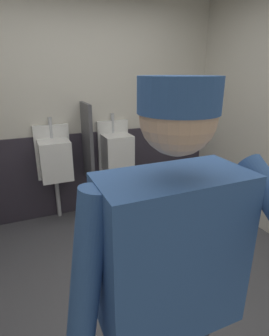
# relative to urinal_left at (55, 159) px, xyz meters

# --- Properties ---
(ground_plane) EXTENTS (4.17, 3.97, 0.04)m
(ground_plane) POSITION_rel_urinal_left_xyz_m (0.32, -1.53, -0.80)
(ground_plane) COLOR #4C4C51
(wall_back) EXTENTS (4.17, 0.12, 2.68)m
(wall_back) POSITION_rel_urinal_left_xyz_m (0.32, 0.22, 0.56)
(wall_back) COLOR beige
(wall_back) RESTS_ON ground_plane
(wainscot_band_back) EXTENTS (3.57, 0.03, 1.02)m
(wainscot_band_back) POSITION_rel_urinal_left_xyz_m (0.32, 0.14, -0.27)
(wainscot_band_back) COLOR #2D2833
(wainscot_band_back) RESTS_ON ground_plane
(urinal_left) EXTENTS (0.40, 0.34, 1.24)m
(urinal_left) POSITION_rel_urinal_left_xyz_m (0.00, 0.00, 0.00)
(urinal_left) COLOR white
(urinal_left) RESTS_ON ground_plane
(urinal_middle) EXTENTS (0.40, 0.34, 1.24)m
(urinal_middle) POSITION_rel_urinal_left_xyz_m (0.75, 0.00, 0.00)
(urinal_middle) COLOR white
(urinal_middle) RESTS_ON ground_plane
(privacy_divider_panel) EXTENTS (0.04, 0.40, 0.90)m
(privacy_divider_panel) POSITION_rel_urinal_left_xyz_m (0.37, -0.07, 0.17)
(privacy_divider_panel) COLOR #4C4C51
(person) EXTENTS (0.69, 0.60, 1.72)m
(person) POSITION_rel_urinal_left_xyz_m (0.07, -2.47, 0.25)
(person) COLOR #2D3342
(person) RESTS_ON ground_plane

